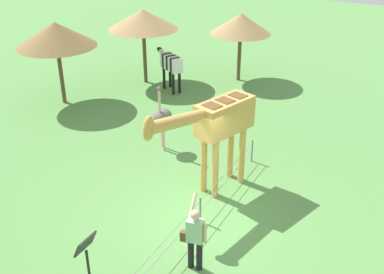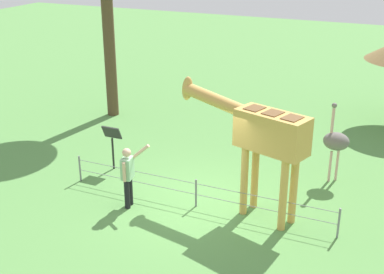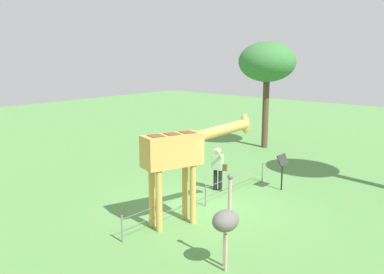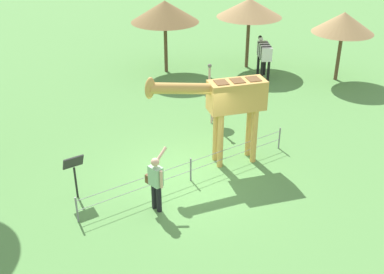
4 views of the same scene
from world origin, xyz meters
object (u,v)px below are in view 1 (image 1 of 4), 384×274
(giraffe, at_px, (217,124))
(shade_hut_far, at_px, (143,19))
(visitor, at_px, (195,236))
(info_sign, at_px, (86,251))
(ostrich, at_px, (162,116))
(shade_hut_near, at_px, (241,24))
(zebra, at_px, (170,64))
(shade_hut_aside, at_px, (56,34))

(giraffe, bearing_deg, shade_hut_far, -133.93)
(visitor, height_order, info_sign, visitor)
(giraffe, height_order, info_sign, giraffe)
(ostrich, height_order, shade_hut_far, shade_hut_far)
(giraffe, xyz_separation_m, visitor, (3.05, 0.96, -1.19))
(visitor, relative_size, shade_hut_near, 0.56)
(giraffe, height_order, ostrich, giraffe)
(zebra, bearing_deg, visitor, 33.60)
(shade_hut_aside, height_order, info_sign, shade_hut_aside)
(zebra, relative_size, info_sign, 1.30)
(giraffe, bearing_deg, info_sign, -9.35)
(ostrich, distance_m, shade_hut_aside, 5.98)
(ostrich, distance_m, shade_hut_far, 6.53)
(giraffe, relative_size, ostrich, 1.60)
(zebra, bearing_deg, giraffe, 40.08)
(zebra, xyz_separation_m, ostrich, (4.63, 2.46, 0.01))
(visitor, relative_size, shade_hut_aside, 0.51)
(shade_hut_aside, relative_size, info_sign, 2.47)
(visitor, distance_m, shade_hut_near, 12.35)
(shade_hut_aside, bearing_deg, visitor, 57.39)
(visitor, distance_m, shade_hut_aside, 10.99)
(ostrich, relative_size, shade_hut_near, 0.75)
(giraffe, relative_size, zebra, 2.10)
(visitor, xyz_separation_m, zebra, (-9.03, -6.00, 0.26))
(shade_hut_near, xyz_separation_m, shade_hut_far, (2.23, -3.54, 0.25))
(visitor, xyz_separation_m, info_sign, (1.55, -1.72, 0.05))
(shade_hut_aside, bearing_deg, shade_hut_near, 138.06)
(ostrich, xyz_separation_m, shade_hut_far, (-4.94, -3.96, 1.63))
(visitor, relative_size, info_sign, 1.27)
(giraffe, xyz_separation_m, shade_hut_near, (-8.53, -2.99, 0.46))
(ostrich, distance_m, shade_hut_near, 7.31)
(giraffe, bearing_deg, zebra, -139.92)
(zebra, bearing_deg, shade_hut_aside, -44.24)
(visitor, height_order, shade_hut_aside, shade_hut_aside)
(giraffe, bearing_deg, visitor, 17.56)
(shade_hut_far, relative_size, shade_hut_aside, 0.99)
(shade_hut_near, relative_size, shade_hut_aside, 0.92)
(visitor, relative_size, ostrich, 0.74)
(shade_hut_aside, bearing_deg, shade_hut_far, 155.27)
(visitor, bearing_deg, giraffe, -162.44)
(giraffe, bearing_deg, shade_hut_near, -160.65)
(shade_hut_near, bearing_deg, ostrich, 3.32)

